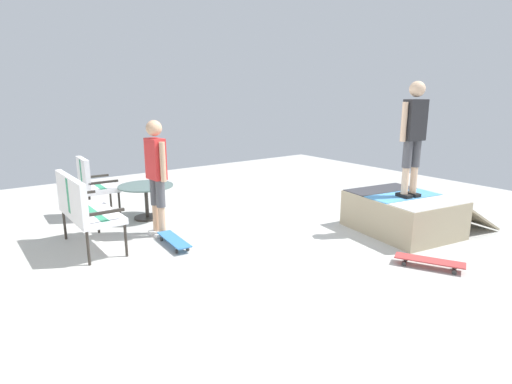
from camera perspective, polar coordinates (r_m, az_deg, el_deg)
name	(u,v)px	position (r m, az deg, el deg)	size (l,w,h in m)	color
ground_plane	(276,243)	(6.14, 2.75, -6.88)	(12.00, 12.00, 0.10)	#B2B2AD
skate_ramp	(404,213)	(6.78, 19.37, -2.74)	(1.72, 2.12, 0.57)	tan
patio_bench	(82,205)	(6.03, -22.47, -1.68)	(1.25, 0.56, 1.02)	#2D2823
patio_chair_near_house	(92,182)	(7.56, -21.31, 1.32)	(0.65, 0.58, 1.02)	#2D2823
patio_table	(146,195)	(7.24, -14.64, -0.40)	(0.90, 0.90, 0.57)	#2D2823
person_watching	(156,170)	(6.24, -13.36, 2.98)	(0.48, 0.26, 1.69)	silver
person_skater	(414,131)	(6.48, 20.57, 7.73)	(0.29, 0.47, 1.66)	black
skateboard_by_bench	(174,240)	(5.96, -11.05, -6.40)	(0.81, 0.26, 0.10)	#3372B2
skateboard_spare	(429,261)	(5.58, 22.44, -8.64)	(0.80, 0.54, 0.10)	#B23838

